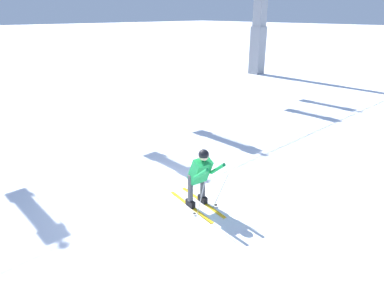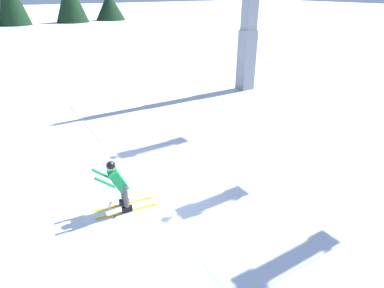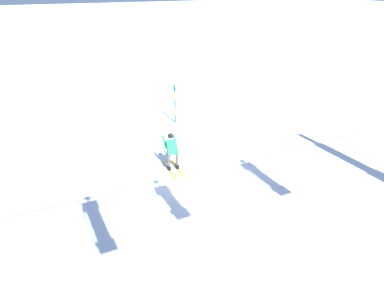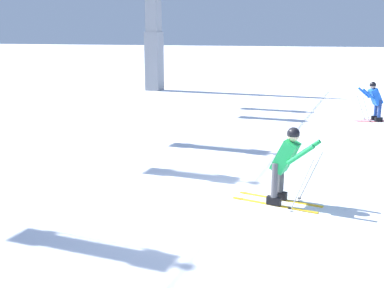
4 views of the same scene
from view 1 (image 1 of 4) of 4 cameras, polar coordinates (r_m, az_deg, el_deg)
name	(u,v)px [view 1 (image 1 of 4)]	position (r m, az deg, el deg)	size (l,w,h in m)	color
ground_plane	(151,200)	(8.73, -6.83, -9.26)	(260.00, 260.00, 0.00)	white
skier_carving_main	(200,174)	(7.94, 1.42, -5.03)	(0.80, 1.79, 1.68)	yellow
lift_tower_far	(260,11)	(26.59, 11.38, 21.05)	(0.86, 2.72, 10.82)	gray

